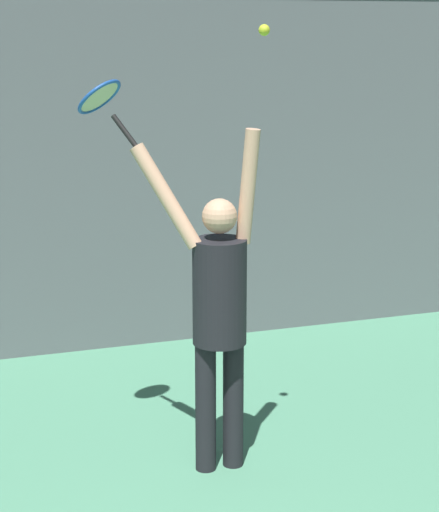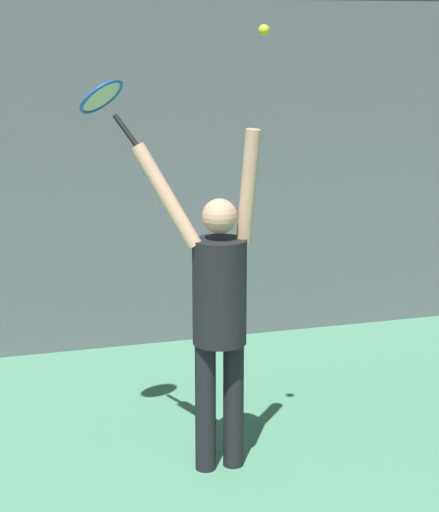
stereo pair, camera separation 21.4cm
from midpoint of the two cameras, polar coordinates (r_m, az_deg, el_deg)
name	(u,v)px [view 2 (the right image)]	position (r m, az deg, el deg)	size (l,w,h in m)	color
back_wall	(52,54)	(7.67, -9.47, 12.16)	(18.00, 0.10, 5.00)	slate
tennis_player	(218,304)	(5.62, 1.02, -3.00)	(0.76, 0.46, 2.14)	black
tennis_racket	(104,100)	(5.65, -6.06, 9.54)	(0.39, 0.40, 0.40)	black
tennis_ball	(264,30)	(5.35, 3.93, 13.71)	(0.06, 0.06, 0.06)	#CCDB2D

